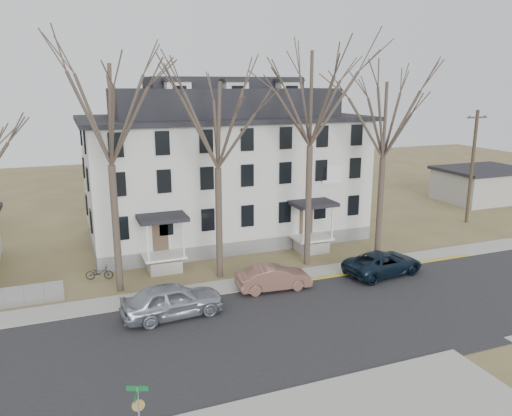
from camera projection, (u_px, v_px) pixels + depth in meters
name	position (u px, v px, depth m)	size (l,w,h in m)	color
ground	(382.00, 333.00, 23.73)	(120.00, 120.00, 0.00)	olive
main_road	(359.00, 316.00, 25.54)	(120.00, 10.00, 0.04)	#27272A
far_sidewalk	(306.00, 275.00, 30.96)	(120.00, 2.00, 0.08)	#A09F97
yellow_curb	(382.00, 270.00, 31.91)	(14.00, 0.25, 0.06)	gold
boarding_house	(224.00, 167.00, 37.95)	(20.80, 12.36, 12.05)	slate
distant_building	(481.00, 184.00, 50.60)	(8.50, 6.50, 3.35)	#A09F97
tree_far_left	(107.00, 107.00, 26.20)	(8.40, 8.40, 13.72)	#473B31
tree_mid_left	(217.00, 119.00, 28.50)	(7.80, 7.80, 12.74)	#473B31
tree_center	(311.00, 92.00, 30.27)	(9.00, 9.00, 14.70)	#473B31
tree_mid_right	(386.00, 115.00, 32.57)	(7.80, 7.80, 12.74)	#473B31
utility_pole_far	(472.00, 166.00, 41.74)	(2.00, 0.28, 9.50)	#3D3023
car_silver	(173.00, 301.00, 25.24)	(2.07, 5.15, 1.76)	#939BA7
car_tan	(274.00, 278.00, 28.62)	(1.50, 4.29, 1.41)	brown
car_navy	(383.00, 264.00, 30.91)	(2.39, 5.17, 1.44)	black
bicycle_left	(99.00, 273.00, 30.13)	(0.57, 1.63, 0.86)	black
street_sign	(139.00, 409.00, 15.64)	(0.69, 0.69, 2.43)	gray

